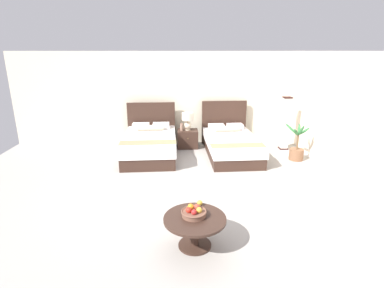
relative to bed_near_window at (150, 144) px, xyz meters
The scene contains 13 objects.
ground_plane 2.25m from the bed_near_window, 62.88° to the right, with size 9.69×10.03×0.02m, color #A29C95.
wall_back 1.86m from the bed_near_window, 50.35° to the left, with size 9.69×0.12×2.53m, color beige.
wall_side_right 4.47m from the bed_near_window, 21.33° to the right, with size 0.12×5.63×2.53m, color beige.
bed_near_window is the anchor object (origin of this frame).
bed_near_corner 2.03m from the bed_near_window, ahead, with size 1.30×2.27×1.21m.
nightstand 1.15m from the bed_near_window, 33.50° to the left, with size 0.55×0.48×0.48m.
table_lamp 1.26m from the bed_near_window, 34.32° to the left, with size 0.31×0.31×0.47m.
vase 1.03m from the bed_near_window, 36.77° to the left, with size 0.08×0.08×0.20m.
coffee_table 3.86m from the bed_near_window, 76.03° to the right, with size 0.83×0.83×0.43m.
fruit_bowl 3.81m from the bed_near_window, 76.02° to the right, with size 0.34×0.34×0.14m.
loose_apple 3.57m from the bed_near_window, 73.42° to the right, with size 0.08×0.08×0.08m.
floor_lamp_corner 3.58m from the bed_near_window, ahead, with size 0.22×0.22×1.40m.
potted_palm 3.59m from the bed_near_window, ahead, with size 0.55×0.44×0.92m.
Camera 1 is at (-0.27, -5.26, 2.53)m, focal length 28.23 mm.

